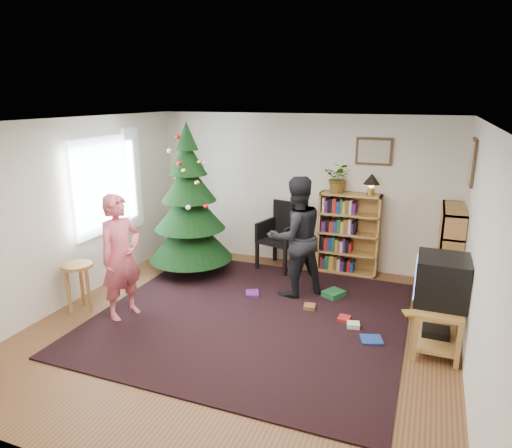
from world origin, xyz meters
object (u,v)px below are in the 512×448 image
(picture_back, at_px, (374,151))
(table_lamp, at_px, (372,180))
(christmas_tree, at_px, (190,213))
(picture_right, at_px, (473,162))
(stool, at_px, (78,275))
(bookshelf_right, at_px, (449,252))
(crt_tv, at_px, (442,280))
(armchair, at_px, (282,232))
(person_by_chair, at_px, (296,237))
(tv_stand, at_px, (437,320))
(bookshelf_back, at_px, (349,233))
(potted_plant, at_px, (339,178))
(person_standing, at_px, (121,257))

(picture_back, relative_size, table_lamp, 1.64)
(picture_back, height_order, christmas_tree, christmas_tree)
(picture_right, height_order, stool, picture_right)
(bookshelf_right, relative_size, table_lamp, 3.87)
(crt_tv, distance_m, armchair, 3.03)
(bookshelf_right, bearing_deg, person_by_chair, 109.71)
(picture_right, xyz_separation_m, crt_tv, (-0.26, -1.34, -1.14))
(bookshelf_right, height_order, tv_stand, bookshelf_right)
(bookshelf_right, bearing_deg, stool, 116.40)
(table_lamp, bearing_deg, bookshelf_back, 180.00)
(bookshelf_back, xyz_separation_m, crt_tv, (1.36, -1.93, 0.15))
(bookshelf_back, bearing_deg, potted_plant, 180.00)
(stool, bearing_deg, picture_back, 39.98)
(bookshelf_right, bearing_deg, potted_plant, 75.95)
(person_by_chair, bearing_deg, christmas_tree, -49.69)
(picture_right, height_order, armchair, picture_right)
(picture_back, distance_m, table_lamp, 0.44)
(person_standing, distance_m, person_by_chair, 2.36)
(crt_tv, bearing_deg, bookshelf_back, 125.07)
(tv_stand, bearing_deg, table_lamp, 118.73)
(bookshelf_right, bearing_deg, picture_back, 64.98)
(picture_right, relative_size, potted_plant, 1.27)
(armchair, xyz_separation_m, table_lamp, (1.37, 0.13, 0.94))
(bookshelf_right, xyz_separation_m, table_lamp, (-1.18, 0.42, 0.86))
(picture_back, xyz_separation_m, picture_right, (1.33, -0.73, 0.00))
(table_lamp, bearing_deg, crt_tv, -61.33)
(crt_tv, bearing_deg, armchair, 143.41)
(stool, distance_m, person_standing, 0.72)
(christmas_tree, relative_size, crt_tv, 4.02)
(tv_stand, relative_size, stool, 1.34)
(armchair, distance_m, potted_plant, 1.29)
(picture_right, relative_size, armchair, 0.55)
(crt_tv, xyz_separation_m, person_by_chair, (-1.91, 0.79, 0.05))
(tv_stand, relative_size, armchair, 0.81)
(crt_tv, bearing_deg, tv_stand, -0.00)
(crt_tv, distance_m, potted_plant, 2.59)
(person_standing, bearing_deg, tv_stand, -63.99)
(picture_back, height_order, armchair, picture_back)
(bookshelf_back, bearing_deg, armchair, -173.15)
(bookshelf_back, xyz_separation_m, table_lamp, (0.30, 0.00, 0.86))
(picture_right, bearing_deg, person_by_chair, -165.56)
(christmas_tree, xyz_separation_m, person_by_chair, (1.79, -0.20, -0.14))
(crt_tv, xyz_separation_m, potted_plant, (-1.56, 1.93, 0.73))
(christmas_tree, bearing_deg, armchair, 32.71)
(person_by_chair, xyz_separation_m, potted_plant, (0.35, 1.15, 0.68))
(tv_stand, xyz_separation_m, person_by_chair, (-1.91, 0.79, 0.54))
(crt_tv, bearing_deg, table_lamp, 118.67)
(christmas_tree, height_order, potted_plant, christmas_tree)
(armchair, distance_m, table_lamp, 1.67)
(picture_back, xyz_separation_m, person_by_chair, (-0.84, -1.28, -1.09))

